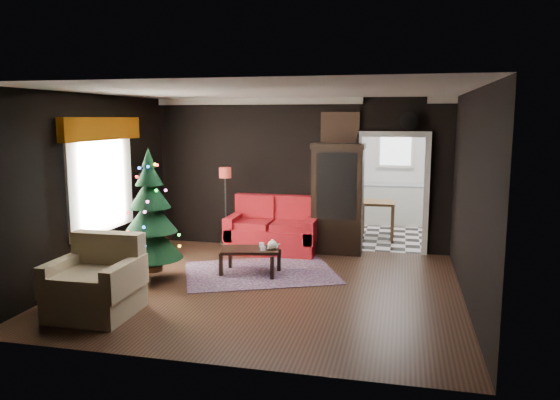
% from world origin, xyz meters
% --- Properties ---
extents(floor, '(5.50, 5.50, 0.00)m').
position_xyz_m(floor, '(0.00, 0.00, 0.00)').
color(floor, black).
rests_on(floor, ground).
extents(ceiling, '(5.50, 5.50, 0.00)m').
position_xyz_m(ceiling, '(0.00, 0.00, 2.80)').
color(ceiling, white).
rests_on(ceiling, ground).
extents(wall_back, '(5.50, 0.00, 5.50)m').
position_xyz_m(wall_back, '(0.00, 2.50, 1.40)').
color(wall_back, black).
rests_on(wall_back, ground).
extents(wall_front, '(5.50, 0.00, 5.50)m').
position_xyz_m(wall_front, '(0.00, -2.50, 1.40)').
color(wall_front, black).
rests_on(wall_front, ground).
extents(wall_left, '(0.00, 5.50, 5.50)m').
position_xyz_m(wall_left, '(-2.75, 0.00, 1.40)').
color(wall_left, black).
rests_on(wall_left, ground).
extents(wall_right, '(0.00, 5.50, 5.50)m').
position_xyz_m(wall_right, '(2.75, 0.00, 1.40)').
color(wall_right, black).
rests_on(wall_right, ground).
extents(doorway, '(1.10, 0.10, 2.10)m').
position_xyz_m(doorway, '(1.70, 2.50, 1.05)').
color(doorway, silver).
rests_on(doorway, ground).
extents(left_window, '(0.05, 1.60, 1.40)m').
position_xyz_m(left_window, '(-2.71, 0.20, 1.45)').
color(left_window, white).
rests_on(left_window, wall_left).
extents(valance, '(0.12, 2.10, 0.35)m').
position_xyz_m(valance, '(-2.63, 0.20, 2.27)').
color(valance, '#7D3B03').
rests_on(valance, wall_left).
extents(kitchen_floor, '(3.00, 3.00, 0.00)m').
position_xyz_m(kitchen_floor, '(1.70, 4.00, 0.00)').
color(kitchen_floor, silver).
rests_on(kitchen_floor, ground).
extents(kitchen_window, '(0.70, 0.06, 0.70)m').
position_xyz_m(kitchen_window, '(1.70, 5.45, 1.70)').
color(kitchen_window, white).
rests_on(kitchen_window, ground).
extents(rug, '(2.80, 2.48, 0.01)m').
position_xyz_m(rug, '(-0.27, 0.69, 0.01)').
color(rug, '#5E424F').
rests_on(rug, ground).
extents(loveseat, '(1.70, 0.90, 1.00)m').
position_xyz_m(loveseat, '(-0.40, 2.05, 0.50)').
color(loveseat, '#9B0510').
rests_on(loveseat, ground).
extents(curio_cabinet, '(0.90, 0.45, 1.90)m').
position_xyz_m(curio_cabinet, '(0.75, 2.27, 0.95)').
color(curio_cabinet, black).
rests_on(curio_cabinet, ground).
extents(floor_lamp, '(0.32, 0.32, 1.42)m').
position_xyz_m(floor_lamp, '(-1.28, 2.00, 0.83)').
color(floor_lamp, black).
rests_on(floor_lamp, ground).
extents(christmas_tree, '(1.06, 1.06, 1.79)m').
position_xyz_m(christmas_tree, '(-1.76, -0.05, 1.05)').
color(christmas_tree, black).
rests_on(christmas_tree, ground).
extents(armchair, '(1.01, 1.01, 1.02)m').
position_xyz_m(armchair, '(-1.80, -1.52, 0.46)').
color(armchair, '#BAA590').
rests_on(armchair, ground).
extents(coffee_table, '(0.98, 0.71, 0.40)m').
position_xyz_m(coffee_table, '(-0.41, 0.60, 0.21)').
color(coffee_table, black).
rests_on(coffee_table, rug).
extents(teapot, '(0.21, 0.21, 0.16)m').
position_xyz_m(teapot, '(-0.05, 0.61, 0.49)').
color(teapot, white).
rests_on(teapot, coffee_table).
extents(cup_a, '(0.10, 0.10, 0.07)m').
position_xyz_m(cup_a, '(-0.26, 0.74, 0.45)').
color(cup_a, white).
rests_on(cup_a, coffee_table).
extents(cup_b, '(0.10, 0.10, 0.07)m').
position_xyz_m(cup_b, '(-0.18, 0.53, 0.44)').
color(cup_b, white).
rests_on(cup_b, coffee_table).
extents(book, '(0.15, 0.03, 0.21)m').
position_xyz_m(book, '(-0.15, 0.71, 0.52)').
color(book, tan).
rests_on(book, coffee_table).
extents(wall_clock, '(0.32, 0.32, 0.06)m').
position_xyz_m(wall_clock, '(1.95, 2.45, 2.38)').
color(wall_clock, white).
rests_on(wall_clock, wall_back).
extents(painting, '(0.62, 0.05, 0.52)m').
position_xyz_m(painting, '(0.75, 2.46, 2.25)').
color(painting, tan).
rests_on(painting, wall_back).
extents(kitchen_counter, '(1.80, 0.60, 0.90)m').
position_xyz_m(kitchen_counter, '(1.70, 5.20, 0.45)').
color(kitchen_counter, silver).
rests_on(kitchen_counter, ground).
extents(kitchen_table, '(0.70, 0.70, 0.75)m').
position_xyz_m(kitchen_table, '(1.40, 3.70, 0.38)').
color(kitchen_table, brown).
rests_on(kitchen_table, ground).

